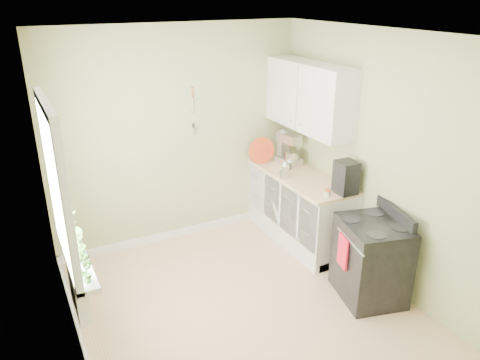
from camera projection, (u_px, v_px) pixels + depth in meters
name	position (u px, v px, depth m)	size (l,w,h in m)	color
floor	(246.00, 311.00, 4.78)	(3.20, 3.60, 0.02)	tan
ceiling	(248.00, 33.00, 3.75)	(3.20, 3.60, 0.02)	white
wall_back	(178.00, 137.00, 5.75)	(3.20, 0.02, 2.70)	#B5BA7F
wall_left	(62.00, 227.00, 3.58)	(0.02, 3.60, 2.70)	#B5BA7F
wall_right	(381.00, 161.00, 4.95)	(0.02, 3.60, 2.70)	#B5BA7F
base_cabinets	(299.00, 209.00, 5.98)	(0.60, 1.60, 0.87)	white
countertop	(300.00, 176.00, 5.81)	(0.64, 1.60, 0.04)	beige
upper_cabinets	(309.00, 97.00, 5.58)	(0.35, 1.40, 0.80)	white
window	(56.00, 189.00, 3.76)	(0.06, 1.14, 1.44)	white
window_sill	(77.00, 258.00, 4.05)	(0.18, 1.14, 0.04)	white
radiator	(79.00, 294.00, 4.12)	(0.12, 0.50, 0.35)	white
wall_utensils	(193.00, 119.00, 5.73)	(0.02, 0.14, 0.58)	beige
stove	(371.00, 260.00, 4.85)	(0.77, 0.82, 0.98)	black
stand_mixer	(288.00, 150.00, 6.10)	(0.27, 0.39, 0.45)	#B2B2B7
kettle	(285.00, 170.00, 5.66)	(0.20, 0.12, 0.21)	silver
coffee_maker	(346.00, 178.00, 5.21)	(0.22, 0.24, 0.37)	black
red_tray	(262.00, 151.00, 6.09)	(0.35, 0.35, 0.02)	#B73A19
jar	(327.00, 193.00, 5.16)	(0.08, 0.08, 0.08)	#ACA789
plant_a	(85.00, 268.00, 3.62)	(0.14, 0.10, 0.27)	#34611F
plant_b	(77.00, 245.00, 3.93)	(0.16, 0.13, 0.29)	#34611F
plant_c	(71.00, 228.00, 4.17)	(0.19, 0.19, 0.33)	#34611F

